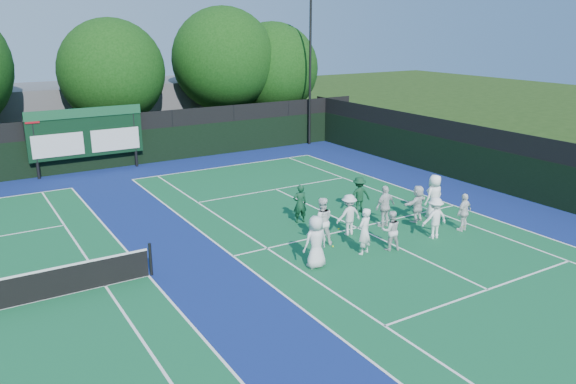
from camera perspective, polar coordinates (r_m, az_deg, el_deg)
ground at (r=21.83m, az=8.65°, el=-4.41°), size 120.00×120.00×0.00m
court_apron at (r=19.60m, az=-6.97°, el=-6.82°), size 34.00×32.00×0.01m
near_court at (r=22.54m, az=7.02°, el=-3.62°), size 11.05×23.85×0.01m
back_fence at (r=32.91m, az=-18.14°, el=4.57°), size 34.00×0.08×3.00m
divider_fence_right at (r=28.46m, az=21.50°, el=2.44°), size 0.08×32.00×3.00m
scoreboard at (r=32.15m, az=-19.84°, el=5.66°), size 6.00×0.21×3.55m
clubhouse at (r=41.44m, az=-15.54°, el=8.02°), size 18.00×6.00×4.00m
light_pole_right at (r=37.50m, az=2.28°, el=14.37°), size 1.20×0.30×10.12m
tree_c at (r=36.31m, az=-17.24°, el=11.35°), size 6.35×6.35×8.23m
tree_d at (r=38.81m, az=-6.40°, el=13.00°), size 6.87×6.87×9.00m
tree_e at (r=40.61m, az=-1.47°, el=12.19°), size 6.45×6.45×8.03m
tennis_ball_0 at (r=22.28m, az=5.17°, el=-3.74°), size 0.07×0.07×0.07m
tennis_ball_1 at (r=25.39m, az=9.73°, el=-1.34°), size 0.07×0.07×0.07m
tennis_ball_3 at (r=20.54m, az=4.58°, el=-5.53°), size 0.07×0.07×0.07m
tennis_ball_5 at (r=23.44m, az=17.43°, el=-3.42°), size 0.07×0.07×0.07m
player_front_0 at (r=18.57m, az=2.85°, el=-5.09°), size 0.88×0.58×1.80m
player_front_1 at (r=19.81m, az=7.77°, el=-3.98°), size 0.71×0.58×1.68m
player_front_2 at (r=20.35m, az=10.40°, el=-3.86°), size 0.87×0.78×1.47m
player_front_3 at (r=21.79m, az=14.68°, el=-2.57°), size 1.12×0.75×1.60m
player_front_4 at (r=22.90m, az=17.45°, el=-1.97°), size 0.95×0.54×1.52m
player_back_0 at (r=20.49m, az=3.41°, el=-2.98°), size 1.06×0.96×1.79m
player_back_1 at (r=21.55m, az=6.19°, el=-2.31°), size 1.07×0.65×1.61m
player_back_2 at (r=22.59m, az=9.83°, el=-1.44°), size 1.04×0.53×1.71m
player_back_3 at (r=23.48m, az=13.02°, el=-1.15°), size 1.49×0.79×1.53m
player_back_4 at (r=24.07m, az=14.63°, el=-0.44°), size 0.96×0.67×1.85m
coach_left at (r=22.73m, az=1.22°, el=-1.21°), size 0.65×0.49×1.60m
coach_right at (r=24.17m, az=7.23°, el=-0.28°), size 1.13×0.82×1.57m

